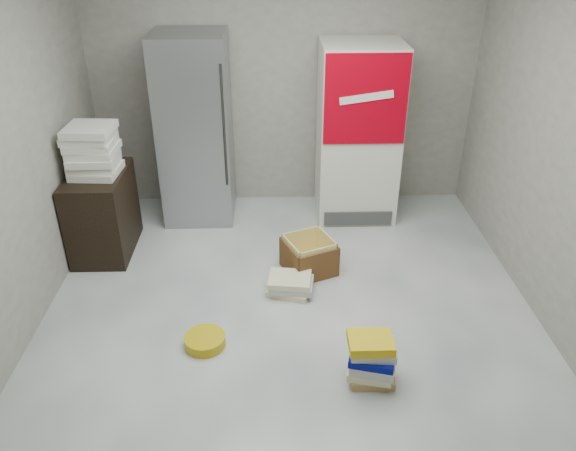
% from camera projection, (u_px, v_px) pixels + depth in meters
% --- Properties ---
extents(ground, '(5.00, 5.00, 0.00)m').
position_uv_depth(ground, '(291.00, 342.00, 4.29)').
color(ground, silver).
rests_on(ground, ground).
extents(room_shell, '(4.04, 5.04, 2.82)m').
position_uv_depth(room_shell, '(292.00, 114.00, 3.41)').
color(room_shell, gray).
rests_on(room_shell, ground).
extents(steel_fridge, '(0.70, 0.72, 1.90)m').
position_uv_depth(steel_fridge, '(195.00, 130.00, 5.66)').
color(steel_fridge, gray).
rests_on(steel_fridge, ground).
extents(coke_cooler, '(0.80, 0.73, 1.80)m').
position_uv_depth(coke_cooler, '(358.00, 133.00, 5.72)').
color(coke_cooler, silver).
rests_on(coke_cooler, ground).
extents(wood_shelf, '(0.50, 0.80, 0.80)m').
position_uv_depth(wood_shelf, '(103.00, 213.00, 5.27)').
color(wood_shelf, black).
rests_on(wood_shelf, ground).
extents(supply_box_stack, '(0.44, 0.43, 0.45)m').
position_uv_depth(supply_box_stack, '(92.00, 150.00, 4.97)').
color(supply_box_stack, silver).
rests_on(supply_box_stack, wood_shelf).
extents(phonebook_stack_main, '(0.37, 0.32, 0.37)m').
position_uv_depth(phonebook_stack_main, '(372.00, 360.00, 3.85)').
color(phonebook_stack_main, '#A4814D').
rests_on(phonebook_stack_main, ground).
extents(phonebook_stack_side, '(0.43, 0.37, 0.16)m').
position_uv_depth(phonebook_stack_side, '(290.00, 285.00, 4.81)').
color(phonebook_stack_side, beige).
rests_on(phonebook_stack_side, ground).
extents(cardboard_box, '(0.54, 0.54, 0.33)m').
position_uv_depth(cardboard_box, '(309.00, 258.00, 5.08)').
color(cardboard_box, yellow).
rests_on(cardboard_box, ground).
extents(bucket_lid, '(0.32, 0.32, 0.08)m').
position_uv_depth(bucket_lid, '(205.00, 341.00, 4.24)').
color(bucket_lid, '#BC990D').
rests_on(bucket_lid, ground).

